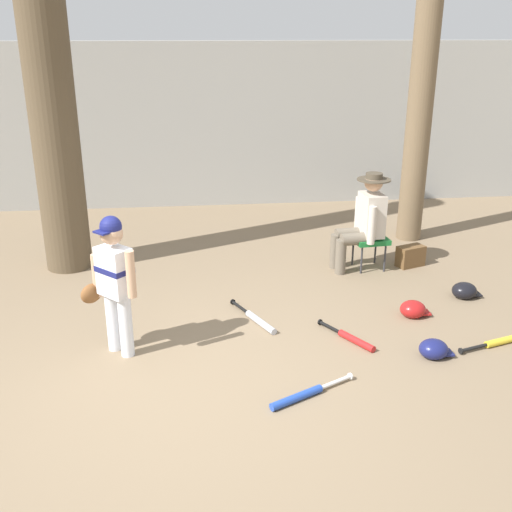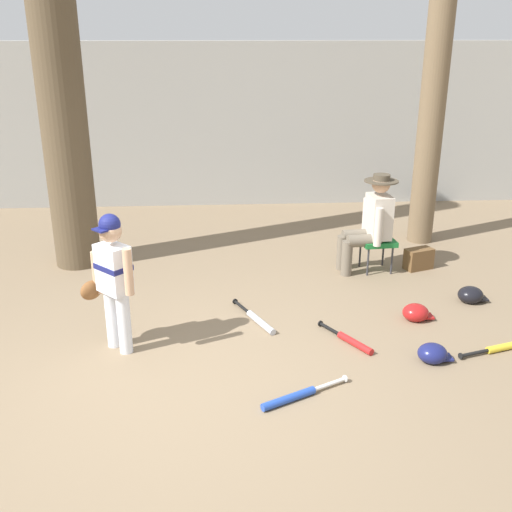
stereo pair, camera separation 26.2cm
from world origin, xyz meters
The scene contains 15 objects.
ground_plane centered at (0.00, 0.00, 0.00)m, with size 60.00×60.00×0.00m, color #7F6B51.
concrete_back_wall centered at (0.00, 5.79, 1.31)m, with size 18.00×0.36×2.62m, color #9E9E99.
tree_near_player centered at (-1.43, 3.00, 2.72)m, with size 0.85×0.85×6.31m.
tree_behind_spectator centered at (3.17, 3.60, 2.23)m, with size 0.49×0.49×4.96m.
young_ballplayer centered at (-0.59, 0.75, 0.74)m, with size 0.57×0.45×1.31m.
folding_stool centered at (2.27, 2.53, 0.36)m, with size 0.44×0.44×0.41m.
seated_spectator centered at (2.17, 2.52, 0.64)m, with size 0.67×0.54×1.20m.
handbag_beside_stool centered at (2.81, 2.54, 0.13)m, with size 0.34×0.18×0.26m, color brown.
bat_red_barrel centered at (1.58, 0.70, 0.03)m, with size 0.43×0.64×0.07m.
bat_aluminum_silver centered at (0.73, 1.19, 0.03)m, with size 0.41×0.77×0.07m.
bat_yellow_trainer centered at (2.95, 0.49, 0.03)m, with size 0.74×0.27×0.07m.
bat_blue_youth centered at (0.95, -0.18, 0.03)m, with size 0.76×0.43×0.07m.
batting_helmet_black centered at (3.08, 1.55, 0.08)m, with size 0.32×0.25×0.19m.
batting_helmet_navy centered at (2.24, 0.34, 0.08)m, with size 0.31×0.24×0.18m.
batting_helmet_red centered at (2.35, 1.16, 0.08)m, with size 0.31×0.24×0.18m.
Camera 2 is at (0.38, -4.26, 2.78)m, focal length 42.21 mm.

